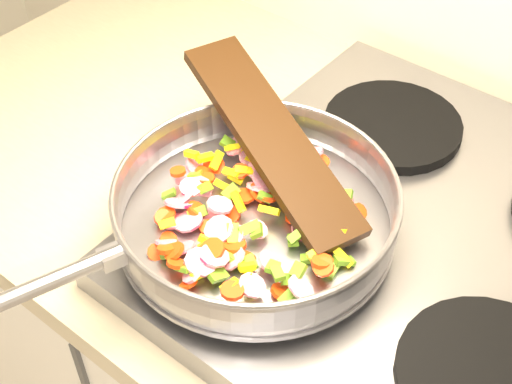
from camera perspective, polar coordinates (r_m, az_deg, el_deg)
The scene contains 7 objects.
cooktop at distance 0.89m, azimuth 13.71°, elevation -4.24°, with size 0.60×0.60×0.04m, color #939399.
grate_fl at distance 0.83m, azimuth 0.94°, elevation -4.21°, with size 0.19×0.19×0.02m, color black.
grate_fr at distance 0.76m, azimuth 18.28°, elevation -13.96°, with size 0.19×0.19×0.02m, color black.
grate_bl at distance 1.00m, azimuth 10.87°, elevation 5.27°, with size 0.19×0.19×0.02m, color black.
saute_pan at distance 0.81m, azimuth -0.12°, elevation -1.12°, with size 0.37×0.52×0.06m.
vegetable_heap at distance 0.82m, azimuth -0.57°, elevation -1.80°, with size 0.27×0.27×0.05m.
wooden_spatula at distance 0.86m, azimuth 1.24°, elevation 4.33°, with size 0.32×0.07×0.02m, color black.
Camera 1 is at (-0.51, 1.09, 1.57)m, focal length 50.00 mm.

